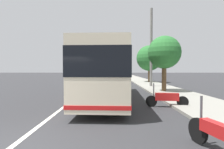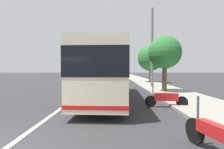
{
  "view_description": "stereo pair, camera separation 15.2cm",
  "coord_description": "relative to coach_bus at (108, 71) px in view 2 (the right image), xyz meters",
  "views": [
    {
      "loc": [
        -3.99,
        -2.57,
        1.97
      ],
      "look_at": [
        9.17,
        -2.52,
        1.6
      ],
      "focal_mm": 28.28,
      "sensor_mm": 36.0,
      "label": 1
    },
    {
      "loc": [
        -3.99,
        -2.72,
        1.97
      ],
      "look_at": [
        9.17,
        -2.52,
        1.6
      ],
      "focal_mm": 28.28,
      "sensor_mm": 36.0,
      "label": 2
    }
  ],
  "objects": [
    {
      "name": "car_far_distant",
      "position": [
        35.26,
        -0.09,
        -1.18
      ],
      "size": [
        3.99,
        2.05,
        1.46
      ],
      "rotation": [
        0.0,
        0.0,
        -0.04
      ],
      "color": "gold",
      "rests_on": "ground"
    },
    {
      "name": "utility_pole",
      "position": [
        7.81,
        -4.59,
        2.5
      ],
      "size": [
        0.28,
        0.28,
        8.75
      ],
      "primitive_type": "cylinder",
      "color": "slate",
      "rests_on": "ground"
    },
    {
      "name": "lane_divider_line",
      "position": [
        2.15,
        2.25,
        -1.87
      ],
      "size": [
        110.0,
        0.16,
        0.01
      ],
      "primitive_type": "cube",
      "color": "silver",
      "rests_on": "ground"
    },
    {
      "name": "sidewalk_curb",
      "position": [
        2.15,
        -5.18,
        -1.81
      ],
      "size": [
        110.0,
        3.6,
        0.14
      ],
      "primitive_type": "cube",
      "color": "gray",
      "rests_on": "ground"
    },
    {
      "name": "motorcycle_nearest_curb",
      "position": [
        -2.64,
        -3.15,
        -1.41
      ],
      "size": [
        0.38,
        2.18,
        1.25
      ],
      "rotation": [
        0.0,
        0.0,
        1.45
      ],
      "color": "black",
      "rests_on": "ground"
    },
    {
      "name": "car_ahead_same_lane",
      "position": [
        18.49,
        -0.1,
        -1.18
      ],
      "size": [
        4.24,
        1.89,
        1.46
      ],
      "rotation": [
        0.0,
        0.0,
        -0.01
      ],
      "color": "silver",
      "rests_on": "ground"
    },
    {
      "name": "roadside_tree_far_block",
      "position": [
        14.74,
        -5.81,
        1.81
      ],
      "size": [
        3.81,
        3.81,
        5.6
      ],
      "color": "brown",
      "rests_on": "ground"
    },
    {
      "name": "roadside_tree_mid_block",
      "position": [
        3.19,
        -4.7,
        1.53
      ],
      "size": [
        2.78,
        2.78,
        4.83
      ],
      "color": "brown",
      "rests_on": "ground"
    },
    {
      "name": "coach_bus",
      "position": [
        0.0,
        0.0,
        0.0
      ],
      "size": [
        11.34,
        2.92,
        3.28
      ],
      "rotation": [
        0.0,
        0.0,
        -0.04
      ],
      "color": "beige",
      "rests_on": "ground"
    },
    {
      "name": "motorcycle_by_tree",
      "position": [
        -7.95,
        -2.77,
        -1.39
      ],
      "size": [
        2.28,
        0.59,
        1.29
      ],
      "rotation": [
        0.0,
        0.0,
        0.22
      ],
      "color": "black",
      "rests_on": "ground"
    },
    {
      "name": "car_side_street",
      "position": [
        19.68,
        4.75,
        -1.18
      ],
      "size": [
        4.58,
        1.89,
        1.46
      ],
      "rotation": [
        0.0,
        0.0,
        3.13
      ],
      "color": "gray",
      "rests_on": "ground"
    }
  ]
}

